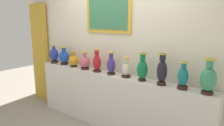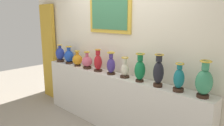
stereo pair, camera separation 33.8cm
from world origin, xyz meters
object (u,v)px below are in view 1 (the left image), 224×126
at_px(vase_ivory, 126,69).
at_px(vase_emerald, 142,69).
at_px(vase_teal, 183,77).
at_px(vase_jade, 208,79).
at_px(vase_onyx, 162,71).
at_px(vase_cobalt, 54,55).
at_px(vase_amber, 74,60).
at_px(vase_rose, 85,62).
at_px(vase_indigo, 111,65).
at_px(vase_sapphire, 64,57).
at_px(vase_crimson, 97,62).

xyz_separation_m(vase_ivory, vase_emerald, (0.29, -0.01, 0.05)).
height_order(vase_teal, vase_jade, vase_jade).
bearing_deg(vase_onyx, vase_teal, 1.75).
relative_size(vase_cobalt, vase_onyx, 0.82).
bearing_deg(vase_amber, vase_onyx, -0.35).
bearing_deg(vase_rose, vase_ivory, 1.64).
relative_size(vase_ivory, vase_emerald, 0.78).
relative_size(vase_indigo, vase_onyx, 0.84).
height_order(vase_cobalt, vase_onyx, vase_onyx).
relative_size(vase_sapphire, vase_ivory, 1.10).
height_order(vase_sapphire, vase_ivory, vase_sapphire).
bearing_deg(vase_cobalt, vase_teal, 0.14).
height_order(vase_rose, vase_indigo, vase_indigo).
bearing_deg(vase_indigo, vase_sapphire, 179.37).
height_order(vase_cobalt, vase_crimson, vase_crimson).
xyz_separation_m(vase_crimson, vase_jade, (1.76, 0.01, 0.03)).
height_order(vase_rose, vase_ivory, vase_ivory).
bearing_deg(vase_ivory, vase_teal, -1.09).
distance_m(vase_amber, vase_jade, 2.35).
bearing_deg(vase_cobalt, vase_jade, 0.28).
xyz_separation_m(vase_onyx, vase_teal, (0.28, 0.01, -0.04)).
xyz_separation_m(vase_cobalt, vase_teal, (2.62, 0.01, -0.00)).
bearing_deg(vase_rose, vase_emerald, 0.61).
bearing_deg(vase_indigo, vase_rose, -178.33).
xyz_separation_m(vase_sapphire, vase_amber, (0.30, -0.02, -0.03)).
height_order(vase_amber, vase_emerald, vase_emerald).
relative_size(vase_sapphire, vase_jade, 0.81).
height_order(vase_sapphire, vase_teal, vase_teal).
height_order(vase_ivory, vase_jade, vase_jade).
distance_m(vase_amber, vase_onyx, 1.76).
height_order(vase_onyx, vase_jade, vase_onyx).
height_order(vase_cobalt, vase_rose, vase_cobalt).
bearing_deg(vase_teal, vase_jade, 1.49).
distance_m(vase_sapphire, vase_rose, 0.60).
relative_size(vase_cobalt, vase_emerald, 0.87).
relative_size(vase_amber, vase_jade, 0.68).
bearing_deg(vase_teal, vase_sapphire, 179.47).
distance_m(vase_indigo, vase_teal, 1.17).
bearing_deg(vase_teal, vase_rose, -179.74).
height_order(vase_rose, vase_emerald, vase_emerald).
relative_size(vase_rose, vase_crimson, 0.82).
bearing_deg(vase_indigo, vase_crimson, -177.96).
height_order(vase_sapphire, vase_rose, vase_sapphire).
xyz_separation_m(vase_cobalt, vase_emerald, (2.03, 0.01, 0.02)).
relative_size(vase_amber, vase_rose, 0.94).
bearing_deg(vase_rose, vase_amber, 178.06).
bearing_deg(vase_ivory, vase_crimson, -178.18).
distance_m(vase_teal, vase_jade, 0.30).
xyz_separation_m(vase_amber, vase_onyx, (1.76, -0.01, 0.07)).
height_order(vase_crimson, vase_emerald, vase_emerald).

